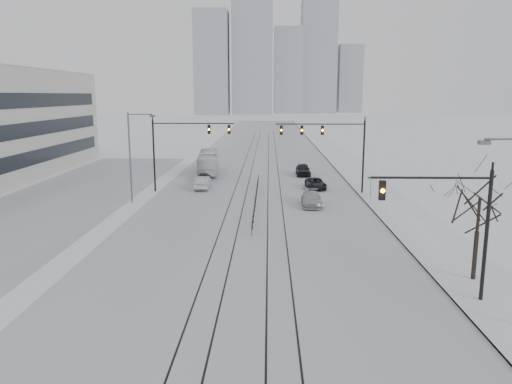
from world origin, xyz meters
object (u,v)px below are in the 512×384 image
at_px(sedan_nb_front, 316,184).
at_px(sedan_nb_right, 311,199).
at_px(sedan_sb_outer, 203,183).
at_px(bare_tree, 479,206).
at_px(sedan_sb_inner, 204,178).
at_px(traffic_mast_near, 456,218).
at_px(box_truck, 208,162).
at_px(sedan_nb_far, 303,170).

xyz_separation_m(sedan_nb_front, sedan_nb_right, (-1.24, -9.15, 0.07)).
relative_size(sedan_sb_outer, sedan_nb_right, 0.96).
height_order(bare_tree, sedan_sb_inner, bare_tree).
height_order(sedan_nb_front, sedan_nb_right, sedan_nb_right).
height_order(traffic_mast_near, sedan_nb_front, traffic_mast_near).
height_order(sedan_sb_inner, sedan_sb_outer, sedan_sb_outer).
distance_m(sedan_sb_outer, box_truck, 11.65).
bearing_deg(box_truck, bare_tree, 111.89).
xyz_separation_m(sedan_sb_inner, sedan_sb_outer, (0.37, -4.12, 0.10)).
distance_m(sedan_nb_right, box_truck, 23.85).
height_order(traffic_mast_near, sedan_sb_outer, traffic_mast_near).
bearing_deg(sedan_nb_far, bare_tree, -79.60).
xyz_separation_m(bare_tree, sedan_nb_front, (-6.50, 28.97, -3.88)).
relative_size(traffic_mast_near, sedan_sb_inner, 1.87).
height_order(bare_tree, sedan_sb_outer, bare_tree).
xyz_separation_m(sedan_nb_right, box_truck, (-12.52, 20.29, 0.84)).
bearing_deg(sedan_sb_inner, sedan_sb_outer, 93.80).
bearing_deg(sedan_sb_inner, traffic_mast_near, 114.76).
bearing_deg(sedan_nb_front, sedan_nb_right, -102.03).
distance_m(bare_tree, sedan_nb_front, 29.95).
relative_size(bare_tree, sedan_sb_outer, 1.35).
bearing_deg(traffic_mast_near, sedan_nb_far, 96.71).
relative_size(bare_tree, box_truck, 0.56).
bearing_deg(traffic_mast_near, box_truck, 112.49).
bearing_deg(sedan_sb_outer, sedan_nb_right, 142.56).
distance_m(sedan_nb_front, sedan_nb_right, 9.23).
relative_size(bare_tree, sedan_nb_front, 1.39).
distance_m(bare_tree, sedan_nb_far, 39.49).
relative_size(bare_tree, sedan_nb_right, 1.30).
relative_size(sedan_sb_inner, sedan_nb_front, 0.85).
bearing_deg(sedan_nb_far, box_truck, 173.17).
relative_size(sedan_nb_right, sedan_nb_far, 1.02).
distance_m(sedan_sb_outer, sedan_nb_front, 13.04).
bearing_deg(sedan_nb_front, traffic_mast_near, -87.03).
relative_size(sedan_nb_front, box_truck, 0.40).
bearing_deg(traffic_mast_near, sedan_sb_outer, 118.52).
height_order(sedan_sb_inner, sedan_nb_far, sedan_nb_far).
bearing_deg(bare_tree, sedan_nb_far, 100.72).
height_order(sedan_nb_front, sedan_nb_far, sedan_nb_far).
relative_size(sedan_nb_front, sedan_nb_far, 0.95).
bearing_deg(box_truck, sedan_nb_far, 168.58).
height_order(sedan_sb_outer, sedan_nb_right, sedan_sb_outer).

